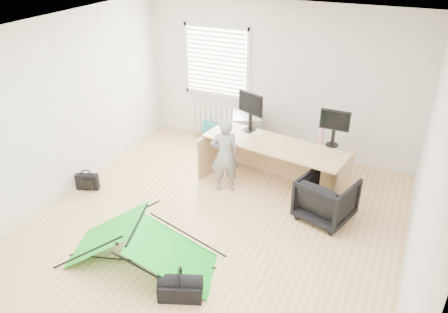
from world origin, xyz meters
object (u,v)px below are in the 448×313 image
at_px(person, 225,155).
at_px(laptop_bag, 87,182).
at_px(desk, 273,165).
at_px(thermos, 321,135).
at_px(storage_crate, 325,164).
at_px(duffel_bag, 181,289).
at_px(filing_cabinet, 246,133).
at_px(monitor_right, 334,133).
at_px(monitor_left, 251,117).
at_px(kite, 139,244).
at_px(office_chair, 326,199).

bearing_deg(person, laptop_bag, -5.11).
distance_m(desk, thermos, 0.89).
bearing_deg(laptop_bag, person, 3.59).
relative_size(storage_crate, duffel_bag, 1.10).
relative_size(person, laptop_bag, 3.42).
xyz_separation_m(desk, filing_cabinet, (-0.84, 0.95, 0.00)).
relative_size(monitor_right, duffel_bag, 0.90).
relative_size(thermos, duffel_bag, 0.56).
bearing_deg(filing_cabinet, duffel_bag, -102.44).
bearing_deg(thermos, storage_crate, 86.45).
bearing_deg(storage_crate, monitor_left, -156.69).
bearing_deg(person, monitor_left, -131.75).
bearing_deg(monitor_left, monitor_right, 24.63).
xyz_separation_m(thermos, laptop_bag, (-3.30, -1.63, -0.78)).
height_order(thermos, kite, thermos).
bearing_deg(monitor_left, duffel_bag, -58.96).
relative_size(filing_cabinet, kite, 0.41).
bearing_deg(office_chair, storage_crate, -60.37).
relative_size(monitor_left, laptop_bag, 1.41).
bearing_deg(office_chair, desk, -11.12).
relative_size(office_chair, storage_crate, 1.32).
height_order(person, storage_crate, person).
relative_size(person, kite, 0.64).
xyz_separation_m(office_chair, kite, (-1.88, -1.90, -0.03)).
distance_m(thermos, laptop_bag, 3.76).
bearing_deg(monitor_left, storage_crate, 47.68).
height_order(laptop_bag, duffel_bag, laptop_bag).
distance_m(filing_cabinet, person, 1.37).
relative_size(kite, duffel_bag, 3.84).
bearing_deg(thermos, monitor_left, -179.23).
bearing_deg(kite, duffel_bag, -38.85).
distance_m(desk, monitor_left, 0.87).
height_order(filing_cabinet, laptop_bag, filing_cabinet).
distance_m(desk, office_chair, 1.10).
height_order(kite, duffel_bag, kite).
xyz_separation_m(monitor_right, duffel_bag, (-0.99, -3.02, -0.88)).
relative_size(office_chair, kite, 0.38).
distance_m(filing_cabinet, thermos, 1.69).
bearing_deg(duffel_bag, desk, 65.27).
bearing_deg(storage_crate, filing_cabinet, 175.03).
bearing_deg(person, duffel_bag, 72.46).
distance_m(person, kite, 2.06).
relative_size(filing_cabinet, person, 0.63).
xyz_separation_m(desk, storage_crate, (0.67, 0.82, -0.23)).
height_order(person, kite, person).
bearing_deg(thermos, laptop_bag, -153.77).
distance_m(filing_cabinet, duffel_bag, 3.73).
distance_m(monitor_left, person, 0.82).
distance_m(desk, kite, 2.58).
distance_m(filing_cabinet, monitor_left, 0.95).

